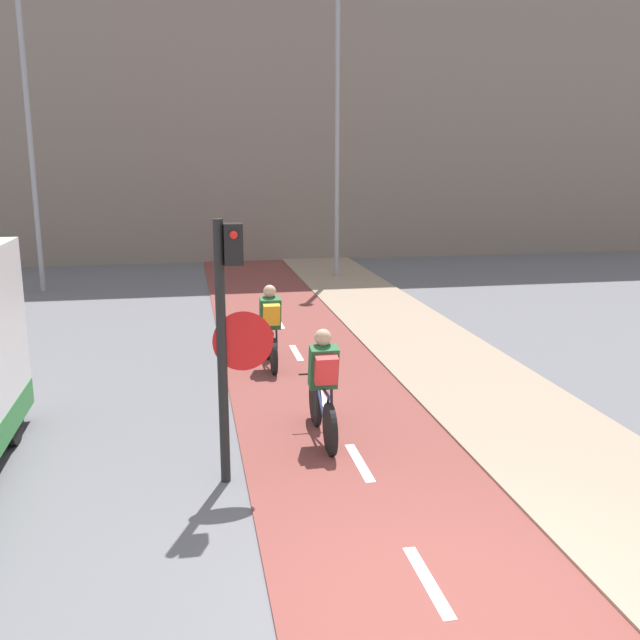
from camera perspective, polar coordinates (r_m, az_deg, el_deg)
The scene contains 8 objects.
ground_plane at distance 6.28m, azimuth 10.23°, elevation -22.48°, with size 120.00×120.00×0.00m, color #5B5B60.
bike_lane at distance 6.27m, azimuth 10.22°, elevation -22.39°, with size 2.76×60.00×0.02m.
building_row_background at distance 27.69m, azimuth -6.92°, elevation 18.11°, with size 60.00×5.20×12.28m.
traffic_light_pole at distance 7.80m, azimuth -7.29°, elevation -0.23°, with size 0.67×0.25×2.98m.
street_lamp_far at distance 20.80m, azimuth -22.37°, elevation 15.46°, with size 0.36×0.36×8.13m.
street_lamp_sidewalk at distance 21.63m, azimuth 1.38°, elevation 16.54°, with size 0.36×0.36×8.34m.
cyclist_near at distance 9.19m, azimuth 0.26°, elevation -5.48°, with size 0.46×1.67×1.49m.
cyclist_far at distance 12.41m, azimuth -3.99°, elevation -0.65°, with size 0.46×1.60×1.46m.
Camera 1 is at (-1.94, -4.75, 3.62)m, focal length 40.00 mm.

